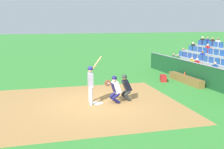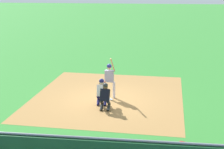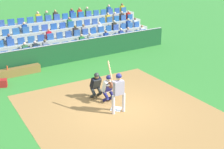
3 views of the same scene
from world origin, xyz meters
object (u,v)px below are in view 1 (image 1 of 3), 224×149
at_px(home_plate_marker, 97,103).
at_px(equipment_duffel_bag, 163,78).
at_px(batter_at_plate, 91,81).
at_px(water_bottle_on_bench, 185,74).
at_px(home_plate_umpire, 126,86).
at_px(dugout_bench, 185,79).
at_px(catcher_crouching, 115,88).

distance_m(home_plate_marker, equipment_duffel_bag, 6.32).
xyz_separation_m(batter_at_plate, water_bottle_on_bench, (2.70, -6.58, -0.54)).
height_order(home_plate_umpire, equipment_duffel_bag, home_plate_umpire).
xyz_separation_m(dugout_bench, water_bottle_on_bench, (0.09, 0.02, 0.33)).
height_order(water_bottle_on_bench, equipment_duffel_bag, water_bottle_on_bench).
bearing_deg(water_bottle_on_bench, equipment_duffel_bag, 54.58).
relative_size(catcher_crouching, water_bottle_on_bench, 5.93).
height_order(home_plate_marker, home_plate_umpire, home_plate_umpire).
bearing_deg(home_plate_marker, batter_at_plate, 73.42).
distance_m(batter_at_plate, home_plate_umpire, 1.77).
bearing_deg(equipment_duffel_bag, batter_at_plate, 142.95).
distance_m(home_plate_marker, catcher_crouching, 1.07).
height_order(home_plate_marker, water_bottle_on_bench, water_bottle_on_bench).
xyz_separation_m(home_plate_marker, catcher_crouching, (-0.13, -0.80, 0.71)).
relative_size(batter_at_plate, water_bottle_on_bench, 9.83).
relative_size(home_plate_marker, equipment_duffel_bag, 0.56).
height_order(catcher_crouching, home_plate_umpire, catcher_crouching).
bearing_deg(batter_at_plate, water_bottle_on_bench, -67.73).
bearing_deg(catcher_crouching, equipment_duffel_bag, -50.40).
xyz_separation_m(catcher_crouching, water_bottle_on_bench, (2.91, -5.50, -0.18)).
height_order(catcher_crouching, dugout_bench, catcher_crouching).
height_order(home_plate_marker, batter_at_plate, batter_at_plate).
bearing_deg(dugout_bench, home_plate_umpire, 117.77).
bearing_deg(home_plate_marker, dugout_bench, -66.92).
distance_m(home_plate_marker, dugout_bench, 6.86).
distance_m(catcher_crouching, home_plate_umpire, 0.69).
relative_size(batter_at_plate, catcher_crouching, 1.66).
xyz_separation_m(home_plate_marker, batter_at_plate, (0.09, 0.29, 1.07)).
xyz_separation_m(catcher_crouching, home_plate_umpire, (0.25, -0.64, -0.03)).
xyz_separation_m(catcher_crouching, dugout_bench, (2.82, -5.51, -0.51)).
relative_size(home_plate_marker, batter_at_plate, 0.20).
xyz_separation_m(home_plate_marker, home_plate_umpire, (0.12, -1.44, 0.68)).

